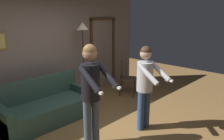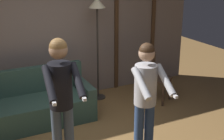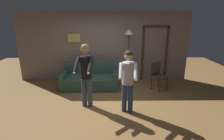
{
  "view_description": "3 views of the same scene",
  "coord_description": "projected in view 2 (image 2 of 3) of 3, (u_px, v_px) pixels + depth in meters",
  "views": [
    {
      "loc": [
        -2.52,
        -2.57,
        2.16
      ],
      "look_at": [
        -0.01,
        -0.16,
        1.27
      ],
      "focal_mm": 35.0,
      "sensor_mm": 36.0,
      "label": 1
    },
    {
      "loc": [
        -1.41,
        -3.56,
        2.56
      ],
      "look_at": [
        0.3,
        -0.11,
        1.25
      ],
      "focal_mm": 50.0,
      "sensor_mm": 36.0,
      "label": 2
    },
    {
      "loc": [
        0.24,
        -4.41,
        2.37
      ],
      "look_at": [
        0.3,
        -0.17,
        1.08
      ],
      "focal_mm": 28.0,
      "sensor_mm": 36.0,
      "label": 3
    }
  ],
  "objects": [
    {
      "name": "back_wall_assembly",
      "position": [
        45.0,
        35.0,
        5.82
      ],
      "size": [
        6.4,
        0.1,
        2.6
      ],
      "color": "gray",
      "rests_on": "ground_plane"
    },
    {
      "name": "couch",
      "position": [
        35.0,
        106.0,
        5.27
      ],
      "size": [
        1.9,
        0.85,
        0.87
      ],
      "color": "#334F43",
      "rests_on": "ground_plane"
    },
    {
      "name": "dining_chair_distant",
      "position": [
        155.0,
        75.0,
        6.03
      ],
      "size": [
        0.58,
        0.58,
        0.93
      ],
      "color": "#4C3828",
      "rests_on": "ground_plane"
    },
    {
      "name": "person_standing_right",
      "position": [
        146.0,
        91.0,
        4.12
      ],
      "size": [
        0.47,
        0.65,
        1.62
      ],
      "color": "navy",
      "rests_on": "ground_plane"
    },
    {
      "name": "torchiere_lamp",
      "position": [
        97.0,
        17.0,
        5.77
      ],
      "size": [
        0.31,
        0.31,
        1.98
      ],
      "color": "#332D28",
      "rests_on": "ground_plane"
    },
    {
      "name": "person_standing_left",
      "position": [
        61.0,
        92.0,
        3.89
      ],
      "size": [
        0.47,
        0.68,
        1.73
      ],
      "color": "#404F62",
      "rests_on": "ground_plane"
    }
  ]
}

